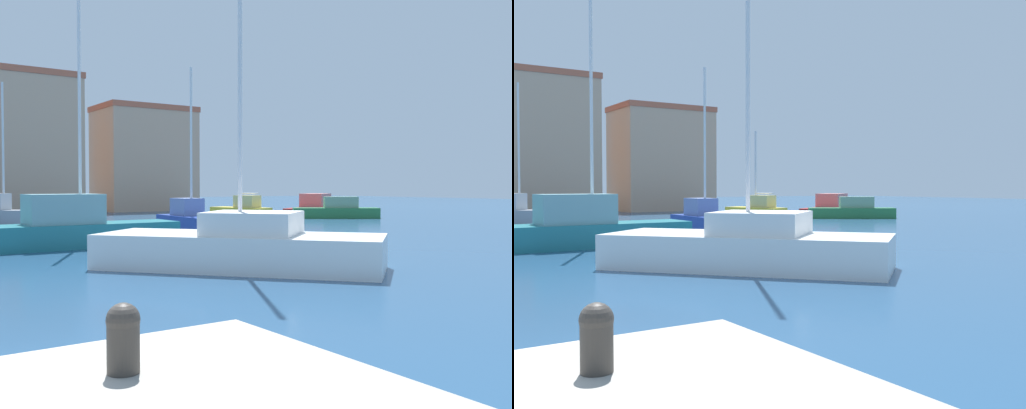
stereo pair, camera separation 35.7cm
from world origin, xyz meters
The scene contains 11 objects.
water centered at (15.00, 20.00, 0.00)m, with size 160.00×160.00×0.00m, color navy.
mooring_bollard centered at (0.52, -2.30, 1.22)m, with size 0.26×0.26×0.53m.
sailboat_yellow_near_pier centered at (19.66, 24.91, 0.66)m, with size 2.47×4.34×5.84m.
sailboat_teal_outer_mooring centered at (6.02, 15.77, 0.76)m, with size 7.48×2.04×10.20m.
sailboat_grey_distant_north centered at (6.25, 29.69, 0.70)m, with size 4.29×4.23×8.29m.
sailboat_white_distant_east centered at (7.94, 7.26, 0.64)m, with size 7.26×7.92×11.92m.
motorboat_red_behind_lamppost centered at (31.15, 31.08, 0.56)m, with size 8.18×6.47×1.69m.
motorboat_green_far_right centered at (27.84, 24.83, 0.54)m, with size 5.94×4.81×1.55m.
sailboat_blue_inner_mooring centered at (13.24, 19.96, 0.63)m, with size 1.98×5.08×8.32m.
harbor_office centered at (10.30, 44.99, 5.85)m, with size 9.90×7.11×11.68m.
waterfront_apartments centered at (22.11, 45.32, 4.89)m, with size 8.66×6.42×9.77m.
Camera 1 is at (-1.16, -6.44, 2.34)m, focal length 41.23 mm.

